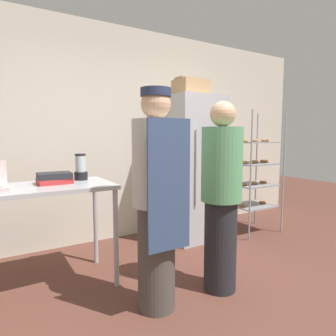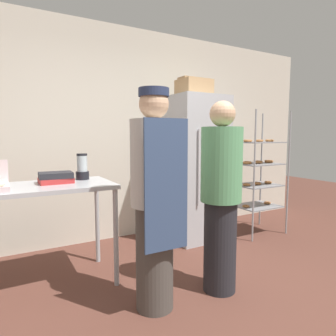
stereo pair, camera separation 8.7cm
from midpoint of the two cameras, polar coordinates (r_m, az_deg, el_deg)
ground_plane at (r=2.47m, az=10.77°, el=-26.73°), size 14.00×14.00×0.00m
back_wall at (r=3.98m, az=-10.62°, el=6.34°), size 6.40×0.12×2.72m
refrigerator at (r=3.89m, az=4.04°, el=-0.04°), size 0.68×0.68×1.84m
baking_rack at (r=4.28m, az=15.46°, el=-0.80°), size 0.66×0.51×1.66m
prep_counter at (r=2.81m, az=-23.42°, el=-5.29°), size 1.15×0.66×0.91m
blender_pitcher at (r=3.01m, az=-17.09°, el=-0.05°), size 0.13×0.13×0.25m
binder_stack at (r=2.85m, az=-21.62°, el=-1.81°), size 0.29×0.22×0.10m
cardboard_storage_box at (r=3.96m, az=3.70°, el=14.99°), size 0.39×0.34×0.23m
person_baker at (r=2.26m, az=-3.30°, el=-5.67°), size 0.36×0.37×1.68m
person_customer at (r=2.58m, az=9.15°, el=-5.29°), size 0.34×0.34×1.62m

